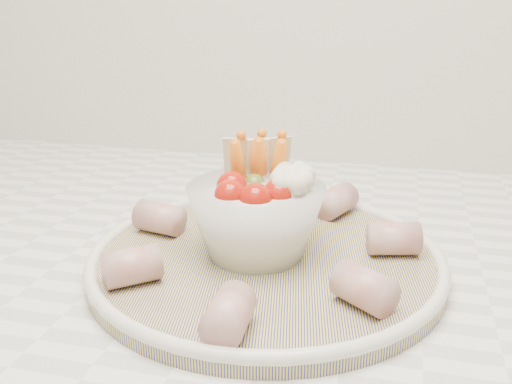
# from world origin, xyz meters

# --- Properties ---
(serving_platter) EXTENTS (0.39, 0.39, 0.02)m
(serving_platter) POSITION_xyz_m (-0.03, 1.38, 0.93)
(serving_platter) COLOR navy
(serving_platter) RESTS_ON kitchen_counter
(veggie_bowl) EXTENTS (0.13, 0.13, 0.11)m
(veggie_bowl) POSITION_xyz_m (-0.04, 1.38, 0.98)
(veggie_bowl) COLOR silver
(veggie_bowl) RESTS_ON serving_platter
(cured_meat_rolls) EXTENTS (0.29, 0.31, 0.03)m
(cured_meat_rolls) POSITION_xyz_m (-0.03, 1.38, 0.95)
(cured_meat_rolls) COLOR #A44B4B
(cured_meat_rolls) RESTS_ON serving_platter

